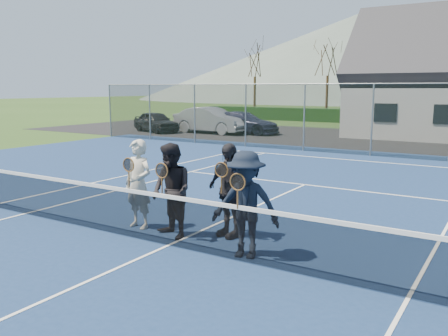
{
  "coord_description": "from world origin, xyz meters",
  "views": [
    {
      "loc": [
        5.18,
        -6.41,
        2.83
      ],
      "look_at": [
        0.25,
        1.5,
        1.25
      ],
      "focal_mm": 38.0,
      "sensor_mm": 36.0,
      "label": 1
    }
  ],
  "objects_px": {
    "car_c": "(243,123)",
    "tennis_net": "(168,218)",
    "player_b": "(171,191)",
    "player_a": "(139,184)",
    "player_d": "(246,205)",
    "car_b": "(211,120)",
    "car_a": "(156,122)",
    "player_c": "(229,190)"
  },
  "relations": [
    {
      "from": "player_b",
      "to": "player_d",
      "type": "bearing_deg",
      "value": -6.05
    },
    {
      "from": "car_c",
      "to": "player_a",
      "type": "height_order",
      "value": "player_a"
    },
    {
      "from": "car_a",
      "to": "player_c",
      "type": "bearing_deg",
      "value": -115.36
    },
    {
      "from": "car_c",
      "to": "player_a",
      "type": "distance_m",
      "value": 20.37
    },
    {
      "from": "car_a",
      "to": "player_d",
      "type": "distance_m",
      "value": 23.5
    },
    {
      "from": "player_a",
      "to": "player_c",
      "type": "bearing_deg",
      "value": 14.59
    },
    {
      "from": "tennis_net",
      "to": "player_c",
      "type": "height_order",
      "value": "player_c"
    },
    {
      "from": "tennis_net",
      "to": "car_b",
      "type": "bearing_deg",
      "value": 121.42
    },
    {
      "from": "player_a",
      "to": "player_d",
      "type": "height_order",
      "value": "same"
    },
    {
      "from": "player_a",
      "to": "player_d",
      "type": "relative_size",
      "value": 1.0
    },
    {
      "from": "tennis_net",
      "to": "player_a",
      "type": "relative_size",
      "value": 6.49
    },
    {
      "from": "car_b",
      "to": "car_c",
      "type": "xyz_separation_m",
      "value": [
        1.85,
        0.79,
        -0.13
      ]
    },
    {
      "from": "car_b",
      "to": "player_b",
      "type": "relative_size",
      "value": 2.75
    },
    {
      "from": "car_b",
      "to": "car_c",
      "type": "bearing_deg",
      "value": -63.82
    },
    {
      "from": "car_c",
      "to": "player_b",
      "type": "relative_size",
      "value": 2.61
    },
    {
      "from": "car_a",
      "to": "player_a",
      "type": "distance_m",
      "value": 21.49
    },
    {
      "from": "car_c",
      "to": "player_b",
      "type": "height_order",
      "value": "player_b"
    },
    {
      "from": "player_a",
      "to": "player_d",
      "type": "bearing_deg",
      "value": -7.22
    },
    {
      "from": "car_a",
      "to": "player_b",
      "type": "xyz_separation_m",
      "value": [
        14.51,
        -16.83,
        0.26
      ]
    },
    {
      "from": "player_a",
      "to": "player_d",
      "type": "distance_m",
      "value": 2.68
    },
    {
      "from": "player_b",
      "to": "player_d",
      "type": "distance_m",
      "value": 1.71
    },
    {
      "from": "tennis_net",
      "to": "player_d",
      "type": "distance_m",
      "value": 1.52
    },
    {
      "from": "tennis_net",
      "to": "player_b",
      "type": "xyz_separation_m",
      "value": [
        -0.25,
        0.44,
        0.38
      ]
    },
    {
      "from": "car_a",
      "to": "player_a",
      "type": "relative_size",
      "value": 2.16
    },
    {
      "from": "player_c",
      "to": "player_d",
      "type": "relative_size",
      "value": 1.0
    },
    {
      "from": "player_b",
      "to": "player_c",
      "type": "height_order",
      "value": "same"
    },
    {
      "from": "tennis_net",
      "to": "player_c",
      "type": "relative_size",
      "value": 6.49
    },
    {
      "from": "player_b",
      "to": "player_c",
      "type": "distance_m",
      "value": 1.09
    },
    {
      "from": "car_c",
      "to": "player_c",
      "type": "relative_size",
      "value": 2.61
    },
    {
      "from": "car_c",
      "to": "player_b",
      "type": "xyz_separation_m",
      "value": [
        9.17,
        -18.8,
        0.24
      ]
    },
    {
      "from": "player_b",
      "to": "car_a",
      "type": "bearing_deg",
      "value": 130.76
    },
    {
      "from": "car_c",
      "to": "tennis_net",
      "type": "bearing_deg",
      "value": -154.45
    },
    {
      "from": "player_a",
      "to": "car_c",
      "type": "bearing_deg",
      "value": 113.76
    },
    {
      "from": "tennis_net",
      "to": "player_c",
      "type": "bearing_deg",
      "value": 59.56
    },
    {
      "from": "car_a",
      "to": "car_b",
      "type": "relative_size",
      "value": 0.79
    },
    {
      "from": "car_a",
      "to": "player_b",
      "type": "height_order",
      "value": "player_b"
    },
    {
      "from": "car_c",
      "to": "tennis_net",
      "type": "height_order",
      "value": "car_c"
    },
    {
      "from": "car_a",
      "to": "tennis_net",
      "type": "relative_size",
      "value": 0.33
    },
    {
      "from": "car_c",
      "to": "player_d",
      "type": "relative_size",
      "value": 2.61
    },
    {
      "from": "car_a",
      "to": "player_d",
      "type": "height_order",
      "value": "player_d"
    },
    {
      "from": "player_c",
      "to": "car_c",
      "type": "bearing_deg",
      "value": 118.94
    },
    {
      "from": "tennis_net",
      "to": "player_d",
      "type": "height_order",
      "value": "player_d"
    }
  ]
}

